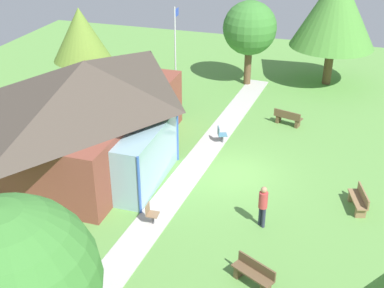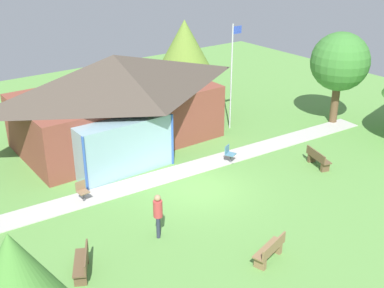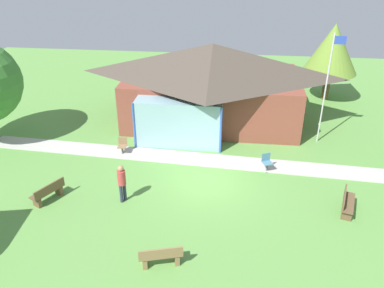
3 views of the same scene
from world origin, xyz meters
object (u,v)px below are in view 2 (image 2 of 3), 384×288
(tree_behind_pavilion_right, at_px, (185,44))
(flagpole, at_px, (232,73))
(visitor_strolling_lawn, at_px, (158,212))
(tree_east_hedge, at_px, (340,62))
(patio_chair_west, at_px, (82,192))
(pavilion, at_px, (116,99))
(bench_front_center, at_px, (270,251))
(patio_chair_lawn_spare, at_px, (229,154))
(bench_mid_right, at_px, (318,159))
(bench_mid_left, at_px, (82,264))

(tree_behind_pavilion_right, bearing_deg, flagpole, -102.85)
(visitor_strolling_lawn, bearing_deg, tree_behind_pavilion_right, 178.39)
(tree_east_hedge, bearing_deg, patio_chair_west, 178.78)
(pavilion, relative_size, bench_front_center, 7.00)
(tree_behind_pavilion_right, distance_m, tree_east_hedge, 10.19)
(visitor_strolling_lawn, distance_m, tree_behind_pavilion_right, 17.01)
(flagpole, height_order, patio_chair_lawn_spare, flagpole)
(bench_mid_right, height_order, tree_behind_pavilion_right, tree_behind_pavilion_right)
(bench_mid_left, bearing_deg, tree_behind_pavilion_right, -17.82)
(flagpole, relative_size, bench_mid_right, 3.75)
(flagpole, relative_size, bench_front_center, 3.75)
(flagpole, bearing_deg, patio_chair_west, -165.99)
(bench_mid_left, height_order, tree_east_hedge, tree_east_hedge)
(patio_chair_lawn_spare, relative_size, tree_east_hedge, 0.16)
(flagpole, height_order, patio_chair_west, flagpole)
(flagpole, distance_m, bench_mid_right, 6.86)
(bench_front_center, relative_size, tree_behind_pavilion_right, 0.31)
(patio_chair_lawn_spare, bearing_deg, bench_mid_left, -3.19)
(pavilion, xyz_separation_m, bench_mid_right, (6.18, -8.25, -2.02))
(patio_chair_west, bearing_deg, bench_mid_left, 61.41)
(patio_chair_west, relative_size, tree_behind_pavilion_right, 0.17)
(bench_mid_left, bearing_deg, tree_east_hedge, -49.32)
(visitor_strolling_lawn, bearing_deg, patio_chair_lawn_spare, 154.91)
(visitor_strolling_lawn, bearing_deg, flagpole, 163.27)
(flagpole, xyz_separation_m, visitor_strolling_lawn, (-9.11, -6.59, -2.21))
(patio_chair_west, bearing_deg, bench_mid_right, 156.59)
(bench_front_center, xyz_separation_m, tree_east_hedge, (12.31, 7.16, 3.19))
(bench_mid_right, bearing_deg, visitor_strolling_lawn, -71.60)
(pavilion, xyz_separation_m, bench_mid_left, (-6.19, -8.91, -2.02))
(pavilion, xyz_separation_m, visitor_strolling_lawn, (-3.04, -8.59, -1.40))
(bench_mid_left, bearing_deg, flagpole, -32.70)
(flagpole, xyz_separation_m, bench_front_center, (-6.85, -10.06, -2.83))
(bench_mid_left, relative_size, bench_front_center, 0.98)
(patio_chair_west, distance_m, visitor_strolling_lawn, 4.24)
(patio_chair_lawn_spare, xyz_separation_m, tree_behind_pavilion_right, (4.44, 9.88, 3.06))
(pavilion, relative_size, patio_chair_lawn_spare, 12.73)
(pavilion, xyz_separation_m, bench_front_center, (-0.78, -12.05, -2.02))
(bench_mid_right, bearing_deg, flagpole, -162.73)
(bench_mid_left, xyz_separation_m, patio_chair_lawn_spare, (9.30, 3.52, 0.01))
(bench_mid_right, xyz_separation_m, tree_east_hedge, (5.35, 3.36, 3.19))
(patio_chair_west, bearing_deg, patio_chair_lawn_spare, 169.71)
(flagpole, bearing_deg, bench_mid_right, -89.01)
(flagpole, bearing_deg, pavilion, 161.81)
(tree_behind_pavilion_right, relative_size, tree_east_hedge, 0.96)
(flagpole, height_order, bench_mid_right, flagpole)
(flagpole, distance_m, patio_chair_west, 10.93)
(pavilion, relative_size, tree_east_hedge, 2.08)
(patio_chair_lawn_spare, bearing_deg, visitor_strolling_lawn, 3.59)
(patio_chair_lawn_spare, height_order, tree_east_hedge, tree_east_hedge)
(pavilion, bearing_deg, visitor_strolling_lawn, -109.48)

